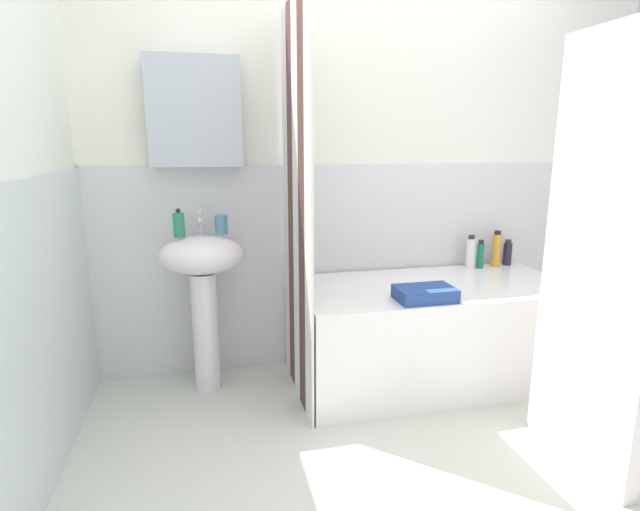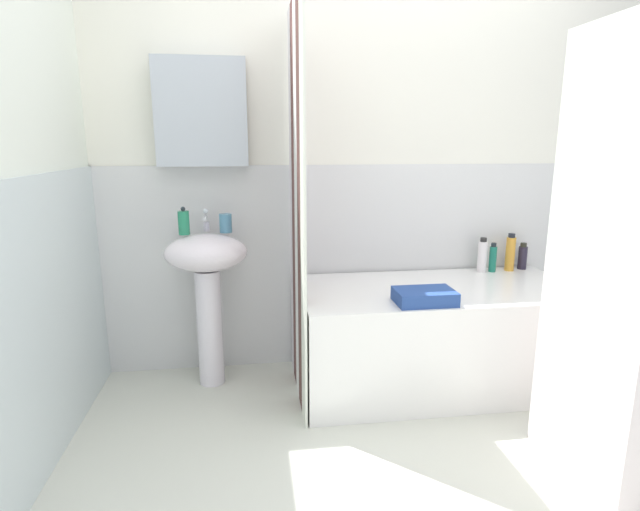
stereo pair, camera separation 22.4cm
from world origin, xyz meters
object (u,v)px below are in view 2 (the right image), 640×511
Objects in this scene: sink at (207,276)px; lotion_bottle at (510,253)px; body_wash_bottle at (493,258)px; shampoo_bottle at (523,257)px; toothbrush_cup at (226,223)px; towel_folded at (425,296)px; soap_dispenser at (184,222)px; conditioner_bottle at (482,256)px; bathtub at (437,336)px.

sink is 3.71× the size of lotion_bottle.
lotion_bottle reaches higher than body_wash_bottle.
toothbrush_cup is at bearing -176.96° from shampoo_bottle.
body_wash_bottle is 0.82m from towel_folded.
towel_folded is at bearing -139.20° from body_wash_bottle.
soap_dispenser reaches higher than conditioner_bottle.
lotion_bottle is 0.18m from conditioner_bottle.
sink is 1.62m from conditioner_bottle.
toothbrush_cup reaches higher than bathtub.
bathtub is at bearing 55.48° from towel_folded.
towel_folded is (-0.18, -0.25, 0.31)m from bathtub.
conditioner_bottle is at bearing 44.17° from towel_folded.
lotion_bottle is at bearing 36.56° from towel_folded.
toothbrush_cup is at bearing 153.76° from towel_folded.
towel_folded is at bearing -26.24° from toothbrush_cup.
towel_folded is at bearing -135.83° from conditioner_bottle.
bathtub is 0.63m from body_wash_bottle.
body_wash_bottle is at bearing 3.35° from sink.
body_wash_bottle is (-0.12, -0.01, -0.03)m from lotion_bottle.
soap_dispenser is at bearing -176.89° from conditioner_bottle.
towel_folded is at bearing -145.60° from shampoo_bottle.
soap_dispenser reaches higher than sink.
sink is at bearing 157.91° from towel_folded.
body_wash_bottle is (0.44, 0.28, 0.36)m from bathtub.
sink is 1.30m from bathtub.
toothbrush_cup is 1.53m from conditioner_bottle.
toothbrush_cup is 0.62× the size of shampoo_bottle.
lotion_bottle is at bearing 3.23° from conditioner_bottle.
soap_dispenser is at bearing 159.50° from towel_folded.
towel_folded is (1.18, -0.44, -0.32)m from soap_dispenser.
lotion_bottle is 1.09× the size of conditioner_bottle.
towel_folded reaches higher than bathtub.
lotion_bottle reaches higher than towel_folded.
bathtub is 0.60m from conditioner_bottle.
conditioner_bottle is (1.72, 0.09, -0.26)m from soap_dispenser.
shampoo_bottle is at bearing 4.07° from sink.
soap_dispenser is (-0.11, 0.01, 0.29)m from sink.
shampoo_bottle reaches higher than bathtub.
sink is 1.81m from lotion_bottle.
toothbrush_cup is 1.31m from bathtub.
sink is at bearing -176.48° from conditioner_bottle.
soap_dispenser is 1.81m from body_wash_bottle.
sink reaches higher than shampoo_bottle.
soap_dispenser reaches higher than towel_folded.
shampoo_bottle is at bearing 14.47° from lotion_bottle.
soap_dispenser reaches higher than lotion_bottle.
towel_folded is (0.96, -0.47, -0.31)m from toothbrush_cup.
bathtub is 0.44m from towel_folded.
conditioner_bottle is at bearing -172.80° from shampoo_bottle.
bathtub is 0.74m from lotion_bottle.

